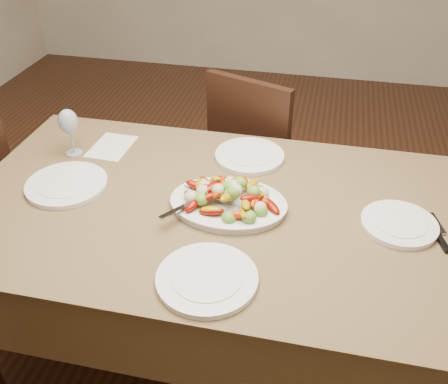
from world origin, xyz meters
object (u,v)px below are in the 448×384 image
at_px(plate_far, 250,156).
at_px(wine_glass, 70,131).
at_px(dining_table, 224,285).
at_px(chair_far, 265,156).
at_px(plate_near, 207,279).
at_px(plate_left, 67,185).
at_px(serving_platter, 228,205).
at_px(plate_right, 399,224).

bearing_deg(plate_far, wine_glass, -170.32).
xyz_separation_m(dining_table, chair_far, (0.03, 0.84, 0.10)).
relative_size(dining_table, plate_far, 6.72).
height_order(chair_far, plate_near, chair_far).
bearing_deg(plate_left, dining_table, 0.51).
height_order(dining_table, serving_platter, serving_platter).
distance_m(plate_left, plate_far, 0.70).
xyz_separation_m(serving_platter, plate_far, (0.01, 0.34, -0.00)).
relative_size(dining_table, wine_glass, 8.98).
xyz_separation_m(chair_far, plate_near, (-0.00, -1.19, 0.29)).
xyz_separation_m(dining_table, wine_glass, (-0.67, 0.22, 0.48)).
height_order(dining_table, plate_far, plate_far).
bearing_deg(plate_right, plate_far, 150.04).
distance_m(dining_table, plate_near, 0.53).
distance_m(plate_right, plate_near, 0.67).
height_order(serving_platter, wine_glass, wine_glass).
bearing_deg(wine_glass, plate_near, -39.58).
distance_m(chair_far, serving_platter, 0.89).
height_order(plate_left, plate_right, same).
xyz_separation_m(chair_far, plate_left, (-0.61, -0.84, 0.29)).
relative_size(dining_table, plate_near, 6.28).
xyz_separation_m(dining_table, plate_right, (0.58, 0.02, 0.39)).
bearing_deg(plate_left, plate_near, -29.78).
bearing_deg(chair_far, plate_far, 110.51).
bearing_deg(wine_glass, serving_platter, -17.99).
bearing_deg(serving_platter, plate_left, -179.80).
bearing_deg(wine_glass, plate_right, -9.09).
distance_m(plate_left, wine_glass, 0.26).
height_order(plate_left, wine_glass, wine_glass).
relative_size(serving_platter, plate_left, 1.33).
bearing_deg(wine_glass, plate_left, -70.01).
distance_m(dining_table, wine_glass, 0.85).
relative_size(plate_right, wine_glass, 1.20).
distance_m(dining_table, serving_platter, 0.39).
xyz_separation_m(plate_left, wine_glass, (-0.08, 0.22, 0.09)).
height_order(dining_table, plate_right, plate_right).
height_order(dining_table, chair_far, chair_far).
height_order(serving_platter, plate_far, serving_platter).
bearing_deg(serving_platter, dining_table, 168.81).
bearing_deg(serving_platter, wine_glass, 162.01).
bearing_deg(serving_platter, plate_far, 87.76).
bearing_deg(chair_far, plate_near, 110.62).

